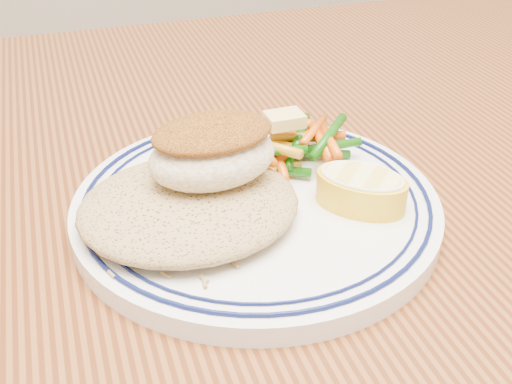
% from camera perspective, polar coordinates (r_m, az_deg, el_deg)
% --- Properties ---
extents(dining_table, '(1.50, 0.90, 0.75)m').
position_cam_1_polar(dining_table, '(0.54, 1.93, -9.31)').
color(dining_table, '#532710').
rests_on(dining_table, ground).
extents(plate, '(0.26, 0.26, 0.02)m').
position_cam_1_polar(plate, '(0.46, 0.00, -1.12)').
color(plate, white).
rests_on(plate, dining_table).
extents(rice_pilaf, '(0.15, 0.13, 0.03)m').
position_cam_1_polar(rice_pilaf, '(0.42, -6.00, -0.86)').
color(rice_pilaf, '#9D7E4E').
rests_on(rice_pilaf, plate).
extents(fish_fillet, '(0.09, 0.07, 0.04)m').
position_cam_1_polar(fish_fillet, '(0.42, -3.90, 3.69)').
color(fish_fillet, beige).
rests_on(fish_fillet, rice_pilaf).
extents(vegetable_pile, '(0.11, 0.10, 0.03)m').
position_cam_1_polar(vegetable_pile, '(0.49, 3.40, 4.27)').
color(vegetable_pile, '#BA8813').
rests_on(vegetable_pile, plate).
extents(butter_pat, '(0.03, 0.02, 0.01)m').
position_cam_1_polar(butter_pat, '(0.48, 2.54, 6.46)').
color(butter_pat, '#F2D476').
rests_on(butter_pat, vegetable_pile).
extents(lemon_wedge, '(0.08, 0.08, 0.02)m').
position_cam_1_polar(lemon_wedge, '(0.44, 9.33, 0.32)').
color(lemon_wedge, yellow).
rests_on(lemon_wedge, plate).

